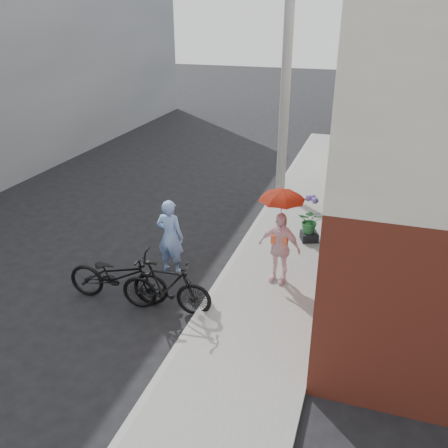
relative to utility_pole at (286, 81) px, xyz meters
The scene contains 11 objects.
ground 7.03m from the utility_pole, 100.39° to the right, with size 80.00×80.00×0.00m, color black.
sidewalk 5.37m from the utility_pole, 75.96° to the right, with size 2.20×24.00×0.12m, color gray.
curb 5.28m from the utility_pole, 92.29° to the right, with size 0.12×24.00×0.12m, color #9E9E99.
utility_pole is the anchor object (origin of this frame).
officer 5.99m from the utility_pole, 104.64° to the right, with size 0.62×0.41×1.71m, color #80A3E4.
bike_left 7.45m from the utility_pole, 106.11° to the right, with size 0.73×2.08×1.09m, color black.
bike_right 7.33m from the utility_pole, 97.01° to the right, with size 0.51×1.79×1.08m, color black.
kimono_woman 5.76m from the utility_pole, 78.60° to the right, with size 0.91×0.38×1.55m, color white.
parasol 5.34m from the utility_pole, 78.60° to the right, with size 0.88×0.88×0.78m, color red.
planter 4.61m from the utility_pole, 65.27° to the right, with size 0.40×0.40×0.21m, color black.
potted_plant 4.32m from the utility_pole, 65.27° to the right, with size 0.57×0.49×0.63m, color #2C6E36.
Camera 1 is at (3.72, -7.61, 5.40)m, focal length 38.00 mm.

